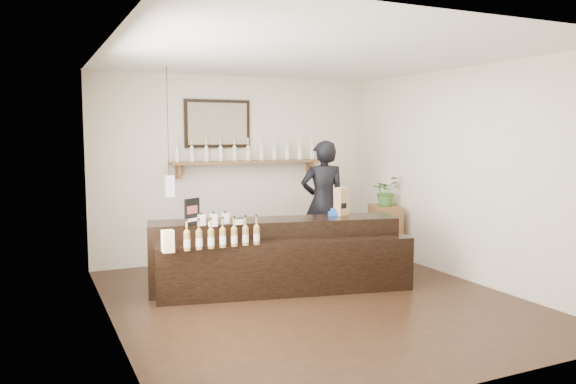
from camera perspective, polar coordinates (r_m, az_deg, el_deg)
The scene contains 10 objects.
ground at distance 6.69m, azimuth 2.61°, elevation -10.87°, with size 5.00×5.00×0.00m, color black.
room_shell at distance 6.40m, azimuth 2.68°, elevation 3.88°, with size 5.00×5.00×5.00m.
back_wall_decor at distance 8.52m, azimuth -5.70°, elevation 4.75°, with size 2.66×0.96×1.69m.
counter at distance 7.01m, azimuth -1.03°, elevation -6.62°, with size 3.15×1.47×1.02m.
promo_sign at distance 6.62m, azimuth -9.72°, elevation -2.01°, with size 0.21×0.13×0.32m.
paper_bag at distance 7.39m, azimuth 5.45°, elevation -0.96°, with size 0.20×0.17×0.36m.
tape_dispenser at distance 7.35m, azimuth 4.57°, elevation -2.11°, with size 0.12×0.08×0.10m.
side_cabinet at distance 8.81m, azimuth 9.82°, elevation -4.05°, with size 0.58×0.68×0.83m.
potted_plant at distance 8.73m, azimuth 9.89°, elevation 0.10°, with size 0.41×0.36×0.46m, color #3D702D.
shopkeeper at distance 8.27m, azimuth 3.58°, elevation -0.28°, with size 0.76×0.50×2.07m, color black.
Camera 1 is at (-2.97, -5.67, 1.94)m, focal length 35.00 mm.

